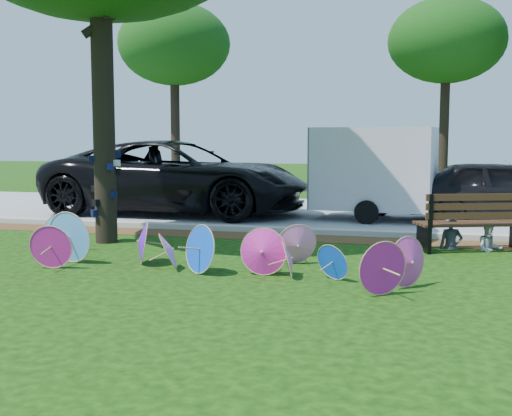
{
  "coord_description": "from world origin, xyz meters",
  "views": [
    {
      "loc": [
        3.29,
        -8.8,
        2.1
      ],
      "look_at": [
        0.5,
        2.0,
        0.9
      ],
      "focal_mm": 45.0,
      "sensor_mm": 36.0,
      "label": 1
    }
  ],
  "objects_px": {
    "dark_pickup": "(499,191)",
    "park_bench": "(471,222)",
    "parasol_pile": "(198,248)",
    "black_van": "(177,177)",
    "person_left": "(452,217)",
    "cargo_trailer": "(375,168)",
    "person_right": "(490,224)"
  },
  "relations": [
    {
      "from": "person_left",
      "to": "black_van",
      "type": "bearing_deg",
      "value": 141.69
    },
    {
      "from": "cargo_trailer",
      "to": "person_right",
      "type": "relative_size",
      "value": 2.92
    },
    {
      "from": "cargo_trailer",
      "to": "black_van",
      "type": "bearing_deg",
      "value": -173.36
    },
    {
      "from": "parasol_pile",
      "to": "dark_pickup",
      "type": "relative_size",
      "value": 1.49
    },
    {
      "from": "dark_pickup",
      "to": "person_right",
      "type": "distance_m",
      "value": 4.54
    },
    {
      "from": "person_left",
      "to": "person_right",
      "type": "xyz_separation_m",
      "value": [
        0.7,
        0.0,
        -0.1
      ]
    },
    {
      "from": "dark_pickup",
      "to": "person_right",
      "type": "height_order",
      "value": "dark_pickup"
    },
    {
      "from": "dark_pickup",
      "to": "cargo_trailer",
      "type": "relative_size",
      "value": 1.56
    },
    {
      "from": "parasol_pile",
      "to": "black_van",
      "type": "bearing_deg",
      "value": 113.75
    },
    {
      "from": "black_van",
      "to": "person_right",
      "type": "relative_size",
      "value": 7.22
    },
    {
      "from": "parasol_pile",
      "to": "park_bench",
      "type": "relative_size",
      "value": 3.33
    },
    {
      "from": "cargo_trailer",
      "to": "person_right",
      "type": "height_order",
      "value": "cargo_trailer"
    },
    {
      "from": "dark_pickup",
      "to": "cargo_trailer",
      "type": "distance_m",
      "value": 3.17
    },
    {
      "from": "black_van",
      "to": "person_right",
      "type": "xyz_separation_m",
      "value": [
        7.91,
        -4.13,
        -0.52
      ]
    },
    {
      "from": "parasol_pile",
      "to": "cargo_trailer",
      "type": "relative_size",
      "value": 2.33
    },
    {
      "from": "parasol_pile",
      "to": "dark_pickup",
      "type": "height_order",
      "value": "dark_pickup"
    },
    {
      "from": "dark_pickup",
      "to": "person_right",
      "type": "relative_size",
      "value": 4.55
    },
    {
      "from": "dark_pickup",
      "to": "park_bench",
      "type": "relative_size",
      "value": 2.23
    },
    {
      "from": "parasol_pile",
      "to": "park_bench",
      "type": "bearing_deg",
      "value": 35.18
    },
    {
      "from": "black_van",
      "to": "dark_pickup",
      "type": "relative_size",
      "value": 1.59
    },
    {
      "from": "black_van",
      "to": "person_right",
      "type": "bearing_deg",
      "value": -116.41
    },
    {
      "from": "parasol_pile",
      "to": "park_bench",
      "type": "distance_m",
      "value": 5.35
    },
    {
      "from": "black_van",
      "to": "person_left",
      "type": "xyz_separation_m",
      "value": [
        7.21,
        -4.13,
        -0.42
      ]
    },
    {
      "from": "black_van",
      "to": "person_left",
      "type": "distance_m",
      "value": 8.33
    },
    {
      "from": "parasol_pile",
      "to": "person_left",
      "type": "distance_m",
      "value": 5.1
    },
    {
      "from": "parasol_pile",
      "to": "person_right",
      "type": "distance_m",
      "value": 5.66
    },
    {
      "from": "black_van",
      "to": "park_bench",
      "type": "relative_size",
      "value": 3.54
    },
    {
      "from": "black_van",
      "to": "person_left",
      "type": "bearing_deg",
      "value": -118.64
    },
    {
      "from": "dark_pickup",
      "to": "park_bench",
      "type": "bearing_deg",
      "value": 164.21
    },
    {
      "from": "black_van",
      "to": "person_right",
      "type": "height_order",
      "value": "black_van"
    },
    {
      "from": "person_left",
      "to": "cargo_trailer",
      "type": "bearing_deg",
      "value": 104.49
    },
    {
      "from": "person_right",
      "to": "dark_pickup",
      "type": "bearing_deg",
      "value": 65.38
    }
  ]
}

